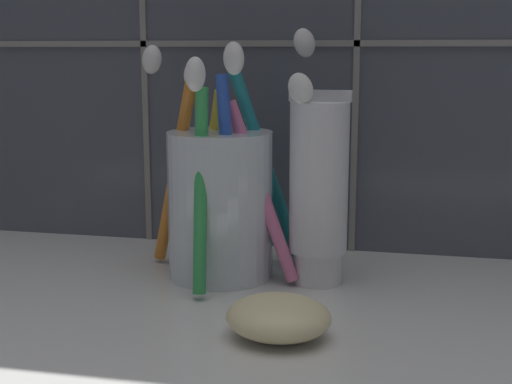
# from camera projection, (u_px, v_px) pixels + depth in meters

# --- Properties ---
(sink_counter) EXTENTS (0.71, 0.36, 0.02)m
(sink_counter) POSITION_uv_depth(u_px,v_px,m) (299.00, 342.00, 0.43)
(sink_counter) COLOR silver
(sink_counter) RESTS_ON ground
(toothbrush_cup) EXTENTS (0.15, 0.13, 0.18)m
(toothbrush_cup) POSITION_uv_depth(u_px,v_px,m) (221.00, 197.00, 0.52)
(toothbrush_cup) COLOR silver
(toothbrush_cup) RESTS_ON sink_counter
(toothpaste_tube) EXTENTS (0.04, 0.04, 0.14)m
(toothpaste_tube) POSITION_uv_depth(u_px,v_px,m) (324.00, 190.00, 0.50)
(toothpaste_tube) COLOR white
(toothpaste_tube) RESTS_ON sink_counter
(soap_bar) EXTENTS (0.06, 0.06, 0.02)m
(soap_bar) POSITION_uv_depth(u_px,v_px,m) (279.00, 317.00, 0.41)
(soap_bar) COLOR beige
(soap_bar) RESTS_ON sink_counter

